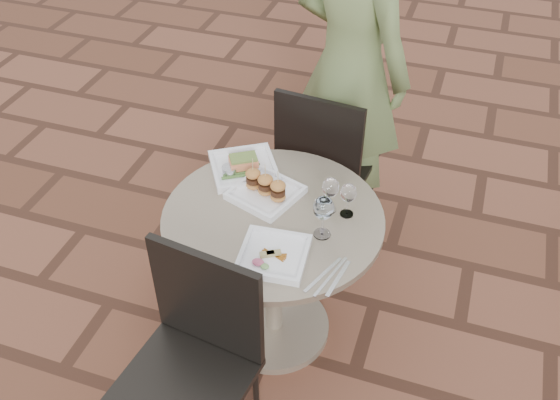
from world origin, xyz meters
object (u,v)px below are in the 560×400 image
(chair_near, at_px, (195,348))
(plate_tuna, at_px, (273,255))
(plate_salmon, at_px, (244,167))
(cafe_table, at_px, (273,258))
(plate_sliders, at_px, (266,189))
(diner, at_px, (350,68))
(chair_far, at_px, (324,155))

(chair_near, distance_m, plate_tuna, 0.44)
(plate_salmon, bearing_deg, plate_tuna, -56.93)
(cafe_table, bearing_deg, plate_tuna, -70.31)
(cafe_table, xyz_separation_m, plate_tuna, (0.08, -0.22, 0.26))
(chair_near, relative_size, plate_sliders, 2.92)
(plate_salmon, bearing_deg, plate_sliders, -40.85)
(cafe_table, xyz_separation_m, chair_near, (-0.10, -0.57, 0.07))
(plate_salmon, bearing_deg, cafe_table, -47.12)
(diner, xyz_separation_m, plate_tuna, (0.01, -1.16, -0.17))
(cafe_table, bearing_deg, plate_sliders, 123.16)
(chair_near, height_order, plate_tuna, chair_near)
(plate_salmon, height_order, plate_tuna, plate_salmon)
(diner, bearing_deg, chair_near, 107.28)
(cafe_table, height_order, plate_sliders, plate_sliders)
(plate_sliders, bearing_deg, plate_salmon, 139.15)
(cafe_table, xyz_separation_m, plate_sliders, (-0.07, 0.11, 0.28))
(chair_far, bearing_deg, diner, -94.29)
(plate_salmon, bearing_deg, chair_near, -81.57)
(chair_near, distance_m, diner, 1.57)
(chair_far, bearing_deg, plate_tuna, 98.73)
(chair_near, xyz_separation_m, plate_sliders, (0.03, 0.68, 0.22))
(plate_sliders, bearing_deg, plate_tuna, -65.61)
(chair_near, bearing_deg, cafe_table, 87.87)
(plate_sliders, xyz_separation_m, plate_tuna, (0.15, -0.33, -0.02))
(chair_far, bearing_deg, cafe_table, 93.24)
(plate_tuna, bearing_deg, plate_sliders, 114.39)
(diner, relative_size, plate_tuna, 6.76)
(cafe_table, xyz_separation_m, diner, (0.07, 0.94, 0.43))
(chair_far, bearing_deg, plate_salmon, 67.52)
(chair_far, distance_m, diner, 0.44)
(chair_far, xyz_separation_m, diner, (0.04, 0.24, 0.37))
(plate_tuna, bearing_deg, diner, 90.50)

